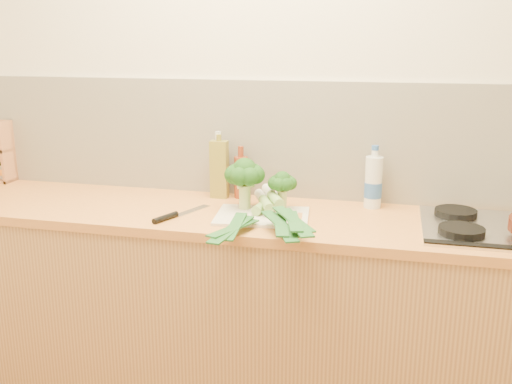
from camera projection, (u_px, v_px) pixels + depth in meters
room_shell at (261, 139)px, 2.65m from camera, size 3.50×3.50×3.50m
counter at (246, 307)px, 2.57m from camera, size 3.20×0.62×0.90m
gas_hob at (499, 227)px, 2.21m from camera, size 0.58×0.50×0.04m
chopping_board at (262, 216)px, 2.38m from camera, size 0.41×0.32×0.01m
broccoli_left at (245, 174)px, 2.43m from camera, size 0.17×0.17×0.22m
broccoli_right at (282, 183)px, 2.42m from camera, size 0.12×0.13×0.17m
leek_front at (257, 210)px, 2.36m from camera, size 0.15×0.71×0.04m
leek_mid at (270, 209)px, 2.31m from camera, size 0.31×0.62×0.04m
leek_back at (280, 204)px, 2.32m from camera, size 0.33×0.64×0.04m
chefs_knife at (172, 216)px, 2.37m from camera, size 0.15×0.32×0.02m
oil_tin at (219, 169)px, 2.65m from camera, size 0.08×0.05×0.30m
glass_bottle at (219, 169)px, 2.68m from camera, size 0.07×0.07×0.31m
amber_bottle at (241, 176)px, 2.65m from camera, size 0.06×0.06×0.24m
water_bottle at (373, 184)px, 2.50m from camera, size 0.08×0.08×0.26m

